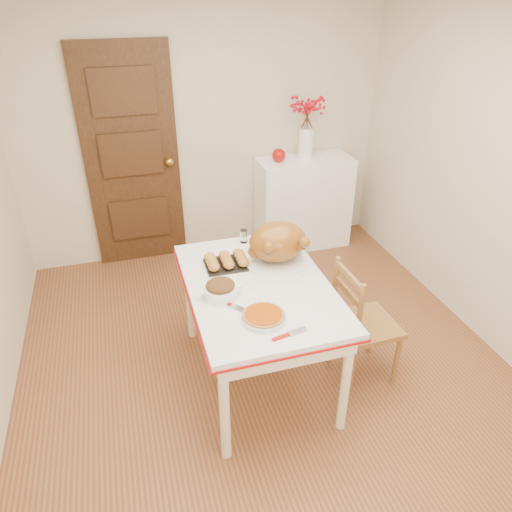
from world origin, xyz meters
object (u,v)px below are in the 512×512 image
object	(u,v)px
sideboard	(303,203)
chair_oak	(366,322)
pumpkin_pie	(264,316)
kitchen_table	(258,332)
turkey_platter	(278,244)

from	to	relation	value
sideboard	chair_oak	world-z (taller)	sideboard
sideboard	chair_oak	bearing A→B (deg)	-98.81
sideboard	chair_oak	size ratio (longest dim) A/B	1.04
sideboard	pumpkin_pie	bearing A→B (deg)	-117.28
kitchen_table	turkey_platter	size ratio (longest dim) A/B	2.87
kitchen_table	pumpkin_pie	world-z (taller)	pumpkin_pie
chair_oak	pumpkin_pie	xyz separation A→B (m)	(-0.80, -0.19, 0.37)
kitchen_table	sideboard	bearing A→B (deg)	60.05
turkey_platter	pumpkin_pie	distance (m)	0.65
pumpkin_pie	turkey_platter	bearing A→B (deg)	64.11
sideboard	turkey_platter	bearing A→B (deg)	-117.78
sideboard	chair_oak	distance (m)	1.97
turkey_platter	pumpkin_pie	size ratio (longest dim) A/B	1.83
kitchen_table	chair_oak	size ratio (longest dim) A/B	1.47
kitchen_table	turkey_platter	distance (m)	0.62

